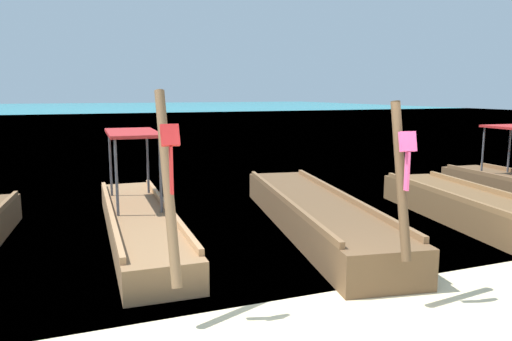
{
  "coord_description": "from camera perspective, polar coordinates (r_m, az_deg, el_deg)",
  "views": [
    {
      "loc": [
        -2.9,
        -3.88,
        2.62
      ],
      "look_at": [
        0.0,
        3.51,
        1.35
      ],
      "focal_mm": 34.43,
      "sensor_mm": 36.0,
      "label": 1
    }
  ],
  "objects": [
    {
      "name": "sea_water",
      "position": [
        65.51,
        -18.99,
        6.32
      ],
      "size": [
        120.0,
        120.0,
        0.0
      ],
      "primitive_type": "plane",
      "color": "teal",
      "rests_on": "ground"
    },
    {
      "name": "longtail_boat_red_ribbon",
      "position": [
        9.21,
        -13.35,
        -5.66
      ],
      "size": [
        1.29,
        6.79,
        2.66
      ],
      "color": "olive",
      "rests_on": "ground"
    },
    {
      "name": "longtail_boat_pink_ribbon",
      "position": [
        9.5,
        6.82,
        -5.06
      ],
      "size": [
        2.36,
        6.82,
        2.52
      ],
      "color": "brown",
      "rests_on": "ground"
    },
    {
      "name": "longtail_boat_blue_ribbon",
      "position": [
        10.77,
        23.93,
        -4.13
      ],
      "size": [
        2.0,
        5.73,
        2.34
      ],
      "color": "brown",
      "rests_on": "ground"
    }
  ]
}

